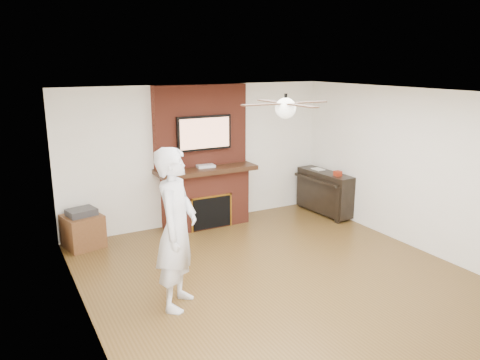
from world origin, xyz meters
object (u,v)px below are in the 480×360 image
person (176,229)px  piano (325,191)px  fireplace (204,171)px  side_table (83,229)px

person → piano: (3.77, 1.97, -0.53)m
fireplace → person: fireplace is taller
fireplace → side_table: size_ratio=3.81×
side_table → piano: 4.47m
piano → fireplace: bearing=163.0°
fireplace → piano: (2.30, -0.55, -0.55)m
piano → person: bearing=-155.9°
fireplace → side_table: 2.26m
fireplace → person: (-1.48, -2.52, -0.02)m
fireplace → person: bearing=-120.4°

